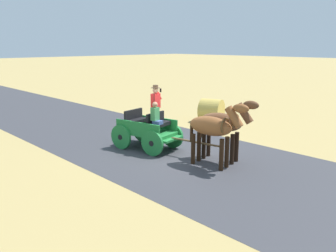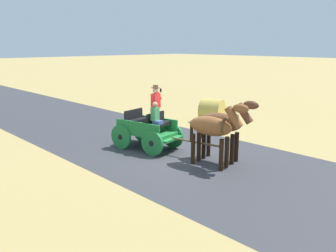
% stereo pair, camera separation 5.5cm
% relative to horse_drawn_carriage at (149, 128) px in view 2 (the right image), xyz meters
% --- Properties ---
extents(ground_plane, '(200.00, 200.00, 0.00)m').
position_rel_horse_drawn_carriage_xyz_m(ground_plane, '(-0.27, 0.85, -0.82)').
color(ground_plane, tan).
extents(road_surface, '(6.65, 160.00, 0.01)m').
position_rel_horse_drawn_carriage_xyz_m(road_surface, '(-0.27, 0.85, -0.81)').
color(road_surface, '#38383D').
rests_on(road_surface, ground).
extents(horse_drawn_carriage, '(1.85, 4.51, 2.50)m').
position_rel_horse_drawn_carriage_xyz_m(horse_drawn_carriage, '(0.00, 0.00, 0.00)').
color(horse_drawn_carriage, '#1E7233').
rests_on(horse_drawn_carriage, ground).
extents(horse_near_side, '(0.87, 2.15, 2.21)m').
position_rel_horse_drawn_carriage_xyz_m(horse_near_side, '(-0.93, 2.91, 0.51)').
color(horse_near_side, brown).
rests_on(horse_near_side, ground).
extents(horse_off_side, '(0.80, 2.15, 2.21)m').
position_rel_horse_drawn_carriage_xyz_m(horse_off_side, '(-0.20, 3.05, 0.51)').
color(horse_off_side, brown).
rests_on(horse_off_side, ground).
extents(hay_bale, '(1.49, 1.43, 1.20)m').
position_rel_horse_drawn_carriage_xyz_m(hay_bale, '(-5.68, -1.55, -0.22)').
color(hay_bale, gold).
rests_on(hay_bale, ground).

